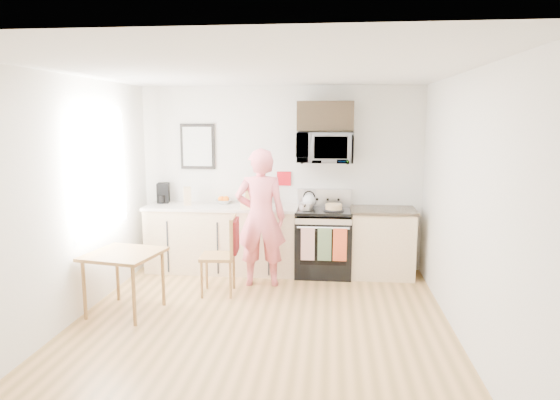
# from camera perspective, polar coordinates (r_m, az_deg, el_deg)

# --- Properties ---
(floor) EXTENTS (4.60, 4.60, 0.00)m
(floor) POSITION_cam_1_polar(r_m,az_deg,el_deg) (5.28, -2.56, -14.75)
(floor) COLOR olive
(floor) RESTS_ON ground
(back_wall) EXTENTS (4.00, 0.04, 2.60)m
(back_wall) POSITION_cam_1_polar(r_m,az_deg,el_deg) (7.15, 0.07, 2.49)
(back_wall) COLOR white
(back_wall) RESTS_ON floor
(front_wall) EXTENTS (4.00, 0.04, 2.60)m
(front_wall) POSITION_cam_1_polar(r_m,az_deg,el_deg) (2.71, -10.00, -9.25)
(front_wall) COLOR white
(front_wall) RESTS_ON floor
(left_wall) EXTENTS (0.04, 4.60, 2.60)m
(left_wall) POSITION_cam_1_polar(r_m,az_deg,el_deg) (5.56, -23.52, -0.30)
(left_wall) COLOR white
(left_wall) RESTS_ON floor
(right_wall) EXTENTS (0.04, 4.60, 2.60)m
(right_wall) POSITION_cam_1_polar(r_m,az_deg,el_deg) (5.01, 20.59, -1.10)
(right_wall) COLOR white
(right_wall) RESTS_ON floor
(ceiling) EXTENTS (4.00, 4.60, 0.04)m
(ceiling) POSITION_cam_1_polar(r_m,az_deg,el_deg) (4.84, -2.79, 14.60)
(ceiling) COLOR silver
(ceiling) RESTS_ON back_wall
(window) EXTENTS (0.06, 1.40, 1.50)m
(window) POSITION_cam_1_polar(r_m,az_deg,el_deg) (6.21, -19.79, 3.20)
(window) COLOR silver
(window) RESTS_ON left_wall
(cabinet_left) EXTENTS (2.10, 0.60, 0.90)m
(cabinet_left) POSITION_cam_1_polar(r_m,az_deg,el_deg) (7.14, -6.60, -4.53)
(cabinet_left) COLOR tan
(cabinet_left) RESTS_ON floor
(countertop_left) EXTENTS (2.14, 0.64, 0.04)m
(countertop_left) POSITION_cam_1_polar(r_m,az_deg,el_deg) (7.04, -6.67, -0.81)
(countertop_left) COLOR silver
(countertop_left) RESTS_ON cabinet_left
(cabinet_right) EXTENTS (0.84, 0.60, 0.90)m
(cabinet_right) POSITION_cam_1_polar(r_m,az_deg,el_deg) (7.01, 11.56, -4.91)
(cabinet_right) COLOR tan
(cabinet_right) RESTS_ON floor
(countertop_right) EXTENTS (0.88, 0.64, 0.04)m
(countertop_right) POSITION_cam_1_polar(r_m,az_deg,el_deg) (6.92, 11.68, -1.14)
(countertop_right) COLOR black
(countertop_right) RESTS_ON cabinet_right
(range) EXTENTS (0.76, 0.70, 1.16)m
(range) POSITION_cam_1_polar(r_m,az_deg,el_deg) (6.96, 4.98, -4.98)
(range) COLOR black
(range) RESTS_ON floor
(microwave) EXTENTS (0.76, 0.51, 0.42)m
(microwave) POSITION_cam_1_polar(r_m,az_deg,el_deg) (6.86, 5.15, 6.01)
(microwave) COLOR silver
(microwave) RESTS_ON back_wall
(upper_cabinet) EXTENTS (0.76, 0.35, 0.40)m
(upper_cabinet) POSITION_cam_1_polar(r_m,az_deg,el_deg) (6.89, 5.21, 9.52)
(upper_cabinet) COLOR black
(upper_cabinet) RESTS_ON back_wall
(wall_art) EXTENTS (0.50, 0.04, 0.65)m
(wall_art) POSITION_cam_1_polar(r_m,az_deg,el_deg) (7.31, -9.40, 6.05)
(wall_art) COLOR black
(wall_art) RESTS_ON back_wall
(wall_trivet) EXTENTS (0.20, 0.02, 0.20)m
(wall_trivet) POSITION_cam_1_polar(r_m,az_deg,el_deg) (7.13, 0.46, 2.47)
(wall_trivet) COLOR #AF0F18
(wall_trivet) RESTS_ON back_wall
(person) EXTENTS (0.69, 0.49, 1.78)m
(person) POSITION_cam_1_polar(r_m,az_deg,el_deg) (6.41, -2.23, -2.03)
(person) COLOR #CF394E
(person) RESTS_ON floor
(dining_table) EXTENTS (0.75, 0.75, 0.69)m
(dining_table) POSITION_cam_1_polar(r_m,az_deg,el_deg) (5.81, -17.42, -6.51)
(dining_table) COLOR brown
(dining_table) RESTS_ON floor
(chair) EXTENTS (0.48, 0.44, 0.97)m
(chair) POSITION_cam_1_polar(r_m,az_deg,el_deg) (6.16, -5.88, -5.07)
(chair) COLOR brown
(chair) RESTS_ON floor
(knife_block) EXTENTS (0.10, 0.13, 0.20)m
(knife_block) POSITION_cam_1_polar(r_m,az_deg,el_deg) (7.09, -3.52, 0.28)
(knife_block) COLOR brown
(knife_block) RESTS_ON countertop_left
(utensil_crock) EXTENTS (0.14, 0.14, 0.41)m
(utensil_crock) POSITION_cam_1_polar(r_m,az_deg,el_deg) (7.08, -1.96, 0.79)
(utensil_crock) COLOR #AF0F18
(utensil_crock) RESTS_ON countertop_left
(fruit_bowl) EXTENTS (0.23, 0.23, 0.11)m
(fruit_bowl) POSITION_cam_1_polar(r_m,az_deg,el_deg) (7.21, -6.45, -0.07)
(fruit_bowl) COLOR silver
(fruit_bowl) RESTS_ON countertop_left
(milk_carton) EXTENTS (0.13, 0.13, 0.26)m
(milk_carton) POSITION_cam_1_polar(r_m,az_deg,el_deg) (7.13, -10.55, 0.44)
(milk_carton) COLOR tan
(milk_carton) RESTS_ON countertop_left
(coffee_maker) EXTENTS (0.19, 0.25, 0.29)m
(coffee_maker) POSITION_cam_1_polar(r_m,az_deg,el_deg) (7.42, -13.22, 0.72)
(coffee_maker) COLOR black
(coffee_maker) RESTS_ON countertop_left
(bread_bag) EXTENTS (0.36, 0.23, 0.12)m
(bread_bag) POSITION_cam_1_polar(r_m,az_deg,el_deg) (6.73, -3.04, -0.55)
(bread_bag) COLOR tan
(bread_bag) RESTS_ON countertop_left
(cake) EXTENTS (0.27, 0.27, 0.09)m
(cake) POSITION_cam_1_polar(r_m,az_deg,el_deg) (6.75, 6.16, -0.84)
(cake) COLOR black
(cake) RESTS_ON range
(kettle) EXTENTS (0.19, 0.19, 0.24)m
(kettle) POSITION_cam_1_polar(r_m,az_deg,el_deg) (6.92, 3.34, -0.05)
(kettle) COLOR silver
(kettle) RESTS_ON range
(pot) EXTENTS (0.19, 0.32, 0.09)m
(pot) POSITION_cam_1_polar(r_m,az_deg,el_deg) (6.76, 2.95, -0.74)
(pot) COLOR silver
(pot) RESTS_ON range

